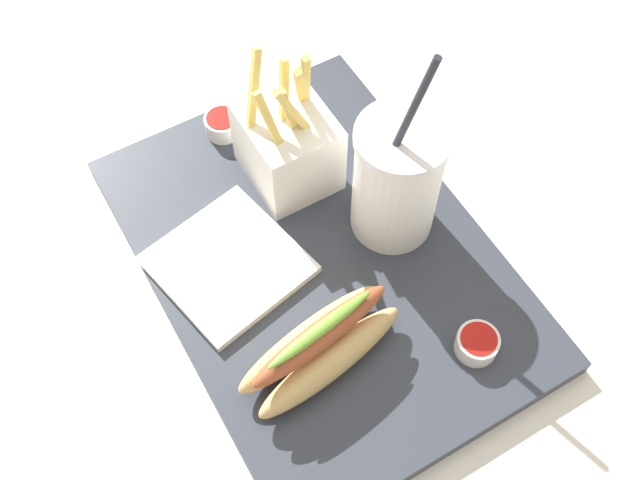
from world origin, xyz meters
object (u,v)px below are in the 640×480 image
fries_basket (288,145)px  ketchup_cup_2 (477,343)px  soda_cup (399,182)px  napkin_stack (228,264)px  ketchup_cup_1 (222,124)px  hot_dog_1 (320,347)px

fries_basket → ketchup_cup_2: fries_basket is taller
soda_cup → napkin_stack: soda_cup is taller
ketchup_cup_1 → ketchup_cup_2: ketchup_cup_1 is taller
ketchup_cup_1 → napkin_stack: size_ratio=0.30×
hot_dog_1 → ketchup_cup_2: 0.14m
ketchup_cup_1 → napkin_stack: ketchup_cup_1 is taller
hot_dog_1 → ketchup_cup_2: bearing=63.8°
fries_basket → hot_dog_1: bearing=-21.4°
fries_basket → ketchup_cup_1: size_ratio=4.26×
soda_cup → fries_basket: soda_cup is taller
fries_basket → ketchup_cup_1: bearing=-157.6°
fries_basket → napkin_stack: bearing=-57.0°
soda_cup → fries_basket: size_ratio=1.43×
fries_basket → napkin_stack: fries_basket is taller
ketchup_cup_1 → napkin_stack: (0.15, -0.07, -0.01)m
napkin_stack → fries_basket: bearing=123.0°
ketchup_cup_2 → napkin_stack: size_ratio=0.30×
soda_cup → ketchup_cup_2: bearing=-3.5°
soda_cup → napkin_stack: (-0.04, -0.16, -0.06)m
napkin_stack → ketchup_cup_1: bearing=155.2°
soda_cup → hot_dog_1: soda_cup is taller
fries_basket → soda_cup: bearing=29.3°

